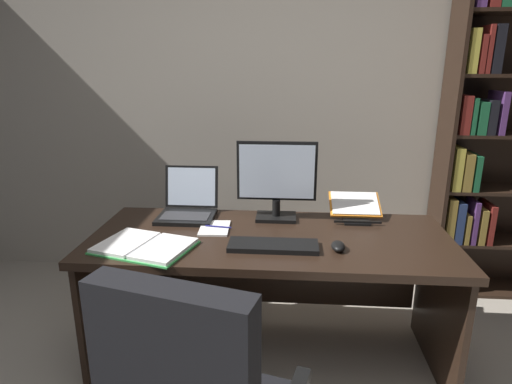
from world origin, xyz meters
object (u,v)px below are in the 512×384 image
at_px(notepad, 215,228).
at_px(monitor, 277,181).
at_px(keyboard, 273,246).
at_px(computer_mouse, 338,246).
at_px(bookshelf, 502,133).
at_px(desk, 271,263).
at_px(laptop, 188,206).
at_px(open_binder, 145,246).
at_px(pen, 218,227).
at_px(reading_stand_with_book, 355,207).

bearing_deg(notepad, monitor, 30.72).
height_order(keyboard, computer_mouse, computer_mouse).
xyz_separation_m(bookshelf, notepad, (-1.75, -0.81, -0.40)).
height_order(computer_mouse, notepad, computer_mouse).
height_order(desk, laptop, laptop).
xyz_separation_m(open_binder, notepad, (0.28, 0.27, -0.01)).
bearing_deg(laptop, computer_mouse, -27.43).
bearing_deg(desk, computer_mouse, -35.68).
distance_m(bookshelf, open_binder, 2.33).
height_order(desk, keyboard, keyboard).
height_order(keyboard, pen, keyboard).
xyz_separation_m(computer_mouse, notepad, (-0.61, 0.22, -0.02)).
relative_size(laptop, pen, 2.25).
bearing_deg(bookshelf, monitor, -156.46).
height_order(computer_mouse, open_binder, computer_mouse).
height_order(open_binder, pen, open_binder).
bearing_deg(pen, open_binder, -138.28).
xyz_separation_m(desk, keyboard, (0.02, -0.23, 0.20)).
relative_size(desk, reading_stand_with_book, 6.45).
relative_size(computer_mouse, open_binder, 0.21).
bearing_deg(open_binder, desk, 41.64).
bearing_deg(reading_stand_with_book, bookshelf, 29.97).
relative_size(open_binder, notepad, 2.34).
distance_m(keyboard, notepad, 0.38).
xyz_separation_m(desk, bookshelf, (1.45, 0.80, 0.59)).
relative_size(laptop, open_binder, 0.64).
bearing_deg(computer_mouse, keyboard, 180.00).
relative_size(computer_mouse, notepad, 0.50).
distance_m(desk, notepad, 0.35).
bearing_deg(notepad, reading_stand_with_book, 17.53).
bearing_deg(computer_mouse, monitor, 126.39).
distance_m(monitor, laptop, 0.52).
distance_m(bookshelf, laptop, 2.06).
bearing_deg(open_binder, pen, 57.42).
bearing_deg(keyboard, bookshelf, 35.75).
height_order(bookshelf, open_binder, bookshelf).
bearing_deg(monitor, notepad, -149.28).
relative_size(open_binder, pen, 3.52).
distance_m(computer_mouse, reading_stand_with_book, 0.48).
bearing_deg(laptop, notepad, -46.65).
height_order(monitor, open_binder, monitor).
bearing_deg(laptop, keyboard, -39.74).
bearing_deg(bookshelf, pen, -154.84).
xyz_separation_m(desk, pen, (-0.27, -0.01, 0.20)).
bearing_deg(open_binder, laptop, 93.65).
height_order(keyboard, reading_stand_with_book, reading_stand_with_book).
relative_size(laptop, computer_mouse, 3.03).
bearing_deg(pen, desk, 2.19).
distance_m(laptop, reading_stand_with_book, 0.94).
bearing_deg(desk, notepad, -177.96).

